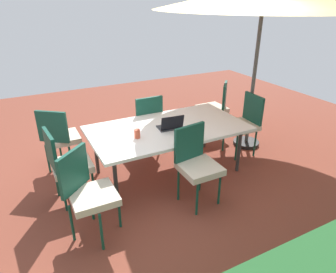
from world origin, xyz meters
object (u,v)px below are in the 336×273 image
(chair_southeast, at_px, (60,136))
(laptop, at_px, (170,126))
(chair_southwest, at_px, (215,106))
(chair_south, at_px, (146,120))
(chair_east, at_px, (66,162))
(chair_west, at_px, (244,122))
(chair_northeast, at_px, (88,190))
(chair_north, at_px, (196,162))
(cup, at_px, (137,134))
(dining_table, at_px, (168,130))

(chair_southeast, relative_size, laptop, 2.85)
(chair_southwest, bearing_deg, chair_south, -45.85)
(chair_east, bearing_deg, laptop, -96.67)
(chair_west, bearing_deg, laptop, -84.58)
(chair_northeast, xyz_separation_m, chair_north, (-1.31, 0.01, 0.00))
(chair_southwest, distance_m, chair_south, 1.41)
(chair_west, distance_m, chair_south, 1.57)
(chair_north, height_order, chair_east, same)
(chair_northeast, xyz_separation_m, laptop, (-1.31, -0.67, 0.22))
(cup, bearing_deg, chair_northeast, 37.19)
(chair_north, xyz_separation_m, laptop, (0.00, -0.68, 0.22))
(dining_table, bearing_deg, chair_east, 1.62)
(chair_east, bearing_deg, chair_southwest, -78.29)
(chair_southeast, xyz_separation_m, chair_northeast, (-0.03, 1.51, 0.00))
(chair_south, bearing_deg, chair_southeast, -0.34)
(chair_northeast, height_order, laptop, chair_northeast)
(chair_southeast, relative_size, chair_south, 1.00)
(chair_southwest, distance_m, chair_northeast, 3.13)
(dining_table, height_order, chair_north, chair_north)
(chair_west, bearing_deg, chair_northeast, -71.79)
(cup, bearing_deg, chair_southwest, -153.48)
(chair_southwest, bearing_deg, chair_southeast, -47.71)
(chair_southwest, bearing_deg, chair_west, 38.72)
(chair_southwest, height_order, chair_north, same)
(chair_southeast, relative_size, cup, 8.39)
(dining_table, bearing_deg, chair_southeast, -29.99)
(chair_southwest, bearing_deg, dining_table, -18.21)
(cup, bearing_deg, chair_north, 129.32)
(dining_table, relative_size, laptop, 6.29)
(chair_southwest, height_order, chair_west, same)
(chair_southeast, relative_size, chair_southwest, 1.00)
(chair_east, height_order, laptop, chair_east)
(chair_north, xyz_separation_m, cup, (0.51, -0.62, 0.23))
(chair_northeast, bearing_deg, dining_table, -12.17)
(chair_southwest, distance_m, chair_east, 2.94)
(chair_northeast, height_order, chair_north, same)
(chair_northeast, relative_size, chair_north, 1.00)
(chair_east, height_order, cup, chair_east)
(chair_southeast, height_order, laptop, chair_southeast)
(chair_northeast, relative_size, cup, 8.39)
(laptop, bearing_deg, chair_west, -171.80)
(chair_west, xyz_separation_m, chair_north, (1.36, 0.74, 0.00))
(chair_south, xyz_separation_m, chair_east, (1.40, 0.79, 0.00))
(chair_north, height_order, cup, chair_north)
(chair_southeast, xyz_separation_m, cup, (-0.84, 0.90, 0.23))
(dining_table, height_order, chair_south, chair_south)
(chair_north, relative_size, chair_south, 1.00)
(chair_southwest, xyz_separation_m, chair_west, (0.04, 0.84, 0.00))
(dining_table, bearing_deg, laptop, 90.81)
(chair_southeast, distance_m, chair_south, 1.34)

